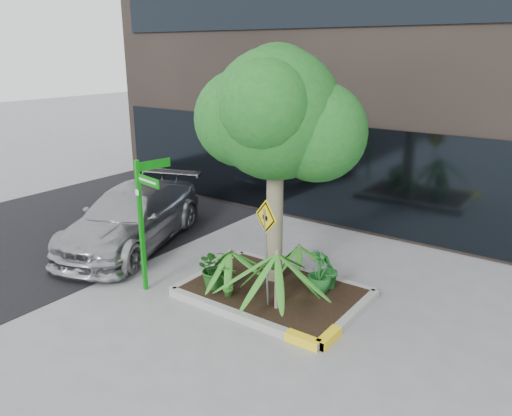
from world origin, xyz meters
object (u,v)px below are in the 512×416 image
Objects in this scene: street_sign_post at (144,212)px; cattle_sign at (266,236)px; tree at (276,114)px; parked_car at (132,217)px.

street_sign_post reaches higher than cattle_sign.
tree is 4.81m from parked_car.
tree is 1.79× the size of street_sign_post.
tree reaches higher than cattle_sign.
street_sign_post is (-1.89, -1.59, -1.78)m from tree.
cattle_sign is at bearing 24.86° from street_sign_post.
parked_car is 2.42× the size of cattle_sign.
parked_car is 2.70m from street_sign_post.
street_sign_post is at bearing -53.98° from parked_car.
parked_car is at bearing -169.41° from cattle_sign.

